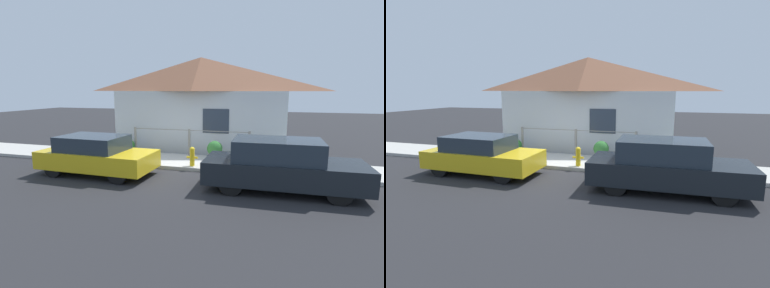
% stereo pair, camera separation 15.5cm
% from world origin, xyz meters
% --- Properties ---
extents(ground_plane, '(60.00, 60.00, 0.00)m').
position_xyz_m(ground_plane, '(0.00, 0.00, 0.00)').
color(ground_plane, '#262628').
extents(sidewalk, '(24.00, 2.05, 0.12)m').
position_xyz_m(sidewalk, '(0.00, 1.02, 0.06)').
color(sidewalk, '#B2AFA8').
rests_on(sidewalk, ground_plane).
extents(house, '(7.91, 2.23, 4.16)m').
position_xyz_m(house, '(0.00, 3.59, 3.25)').
color(house, silver).
rests_on(house, ground_plane).
extents(fence, '(4.90, 0.10, 1.08)m').
position_xyz_m(fence, '(0.00, 1.90, 0.72)').
color(fence, gray).
rests_on(fence, sidewalk).
extents(car_left, '(3.79, 1.75, 1.29)m').
position_xyz_m(car_left, '(-2.23, -1.20, 0.65)').
color(car_left, gold).
rests_on(car_left, ground_plane).
extents(car_right, '(4.29, 1.78, 1.44)m').
position_xyz_m(car_right, '(3.57, -1.20, 0.71)').
color(car_right, black).
rests_on(car_right, ground_plane).
extents(fire_hydrant, '(0.40, 0.18, 0.68)m').
position_xyz_m(fire_hydrant, '(0.60, 0.28, 0.48)').
color(fire_hydrant, yellow).
rests_on(fire_hydrant, sidewalk).
extents(potted_plant_near_hydrant, '(0.60, 0.60, 0.71)m').
position_xyz_m(potted_plant_near_hydrant, '(1.13, 1.54, 0.51)').
color(potted_plant_near_hydrant, '#9E5638').
rests_on(potted_plant_near_hydrant, sidewalk).
extents(potted_plant_by_fence, '(0.48, 0.48, 0.58)m').
position_xyz_m(potted_plant_by_fence, '(-2.57, 1.63, 0.44)').
color(potted_plant_by_fence, slate).
rests_on(potted_plant_by_fence, sidewalk).
extents(potted_plant_corner, '(0.59, 0.59, 0.70)m').
position_xyz_m(potted_plant_corner, '(3.91, 1.27, 0.51)').
color(potted_plant_corner, '#9E5638').
rests_on(potted_plant_corner, sidewalk).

